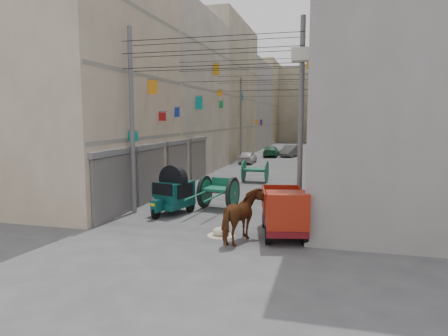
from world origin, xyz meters
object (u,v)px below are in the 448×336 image
(auto_rickshaw, at_px, (173,192))
(distant_car_grey, at_px, (290,151))
(distant_car_white, at_px, (248,157))
(second_cart, at_px, (255,171))
(horse, at_px, (243,217))
(feed_sack, at_px, (221,231))
(distant_car_green, at_px, (271,151))
(mini_truck, at_px, (285,215))
(tonga_cart, at_px, (219,192))

(auto_rickshaw, xyz_separation_m, distant_car_grey, (2.48, 27.89, -0.33))
(distant_car_white, bearing_deg, second_cart, 103.72)
(second_cart, distance_m, horse, 12.88)
(feed_sack, xyz_separation_m, distant_car_green, (-2.50, 30.16, 0.41))
(mini_truck, xyz_separation_m, feed_sack, (-2.20, -0.26, -0.69))
(horse, distance_m, distant_car_green, 30.88)
(mini_truck, relative_size, second_cart, 2.08)
(auto_rickshaw, height_order, distant_car_grey, auto_rickshaw)
(mini_truck, distance_m, horse, 1.52)
(tonga_cart, height_order, mini_truck, mini_truck)
(mini_truck, bearing_deg, auto_rickshaw, 142.56)
(horse, bearing_deg, distant_car_grey, -74.02)
(tonga_cart, xyz_separation_m, second_cart, (0.24, 8.08, -0.03))
(mini_truck, xyz_separation_m, distant_car_grey, (-2.63, 30.34, -0.22))
(second_cart, xyz_separation_m, distant_car_green, (-1.50, 17.95, -0.19))
(mini_truck, xyz_separation_m, distant_car_white, (-5.86, 22.69, -0.28))
(second_cart, bearing_deg, distant_car_green, 95.08)
(second_cart, height_order, feed_sack, second_cart)
(mini_truck, distance_m, distant_car_grey, 30.46)
(distant_car_white, bearing_deg, horse, 100.84)
(tonga_cart, relative_size, distant_car_green, 0.88)
(auto_rickshaw, height_order, feed_sack, auto_rickshaw)
(auto_rickshaw, distance_m, feed_sack, 4.06)
(tonga_cart, bearing_deg, auto_rickshaw, -132.76)
(tonga_cart, bearing_deg, distant_car_grey, 95.13)
(tonga_cart, bearing_deg, distant_car_green, 99.67)
(mini_truck, relative_size, distant_car_white, 1.01)
(distant_car_grey, bearing_deg, distant_car_white, -97.64)
(mini_truck, height_order, distant_car_green, mini_truck)
(mini_truck, distance_m, distant_car_white, 23.44)
(feed_sack, bearing_deg, auto_rickshaw, 136.95)
(auto_rickshaw, relative_size, distant_car_green, 0.61)
(mini_truck, relative_size, feed_sack, 5.39)
(distant_car_white, relative_size, distant_car_grey, 0.87)
(auto_rickshaw, relative_size, distant_car_white, 0.72)
(distant_car_grey, bearing_deg, distant_car_green, -152.75)
(feed_sack, xyz_separation_m, horse, (0.91, -0.53, 0.73))
(mini_truck, bearing_deg, feed_sack, 174.87)
(distant_car_grey, xyz_separation_m, distant_car_green, (-2.08, -0.44, -0.06))
(distant_car_white, distance_m, distant_car_green, 7.30)
(feed_sack, bearing_deg, mini_truck, 6.63)
(mini_truck, relative_size, distant_car_green, 0.86)
(second_cart, distance_m, distant_car_white, 11.07)
(feed_sack, height_order, distant_car_green, distant_car_green)
(tonga_cart, height_order, feed_sack, tonga_cart)
(horse, relative_size, distant_car_green, 0.53)
(distant_car_green, bearing_deg, feed_sack, 90.22)
(feed_sack, height_order, distant_car_white, distant_car_white)
(feed_sack, relative_size, distant_car_green, 0.16)
(auto_rickshaw, distance_m, distant_car_white, 20.25)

